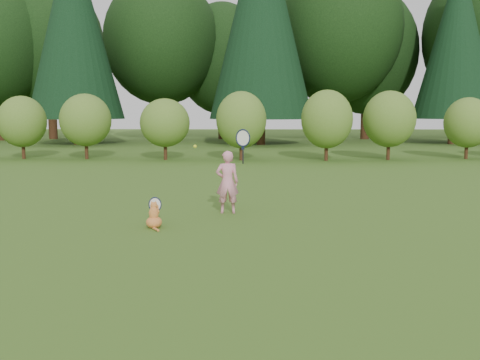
# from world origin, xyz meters

# --- Properties ---
(ground) EXTENTS (100.00, 100.00, 0.00)m
(ground) POSITION_xyz_m (0.00, 0.00, 0.00)
(ground) COLOR #2F5919
(ground) RESTS_ON ground
(shrub_row) EXTENTS (28.00, 3.00, 2.80)m
(shrub_row) POSITION_xyz_m (0.00, 13.00, 1.40)
(shrub_row) COLOR #547825
(shrub_row) RESTS_ON ground
(woodland_backdrop) EXTENTS (48.00, 10.00, 15.00)m
(woodland_backdrop) POSITION_xyz_m (0.00, 23.00, 7.50)
(woodland_backdrop) COLOR black
(woodland_backdrop) RESTS_ON ground
(child) EXTENTS (0.66, 0.36, 1.79)m
(child) POSITION_xyz_m (-0.04, 1.29, 0.63)
(child) COLOR pink
(child) RESTS_ON ground
(cat) EXTENTS (0.32, 0.59, 0.61)m
(cat) POSITION_xyz_m (-1.22, -0.01, 0.23)
(cat) COLOR orange
(cat) RESTS_ON ground
(tennis_ball) EXTENTS (0.07, 0.07, 0.07)m
(tennis_ball) POSITION_xyz_m (-0.71, 1.84, 1.24)
(tennis_ball) COLOR yellow
(tennis_ball) RESTS_ON ground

